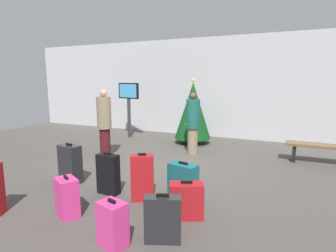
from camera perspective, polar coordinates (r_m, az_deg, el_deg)
ground_plane at (r=6.70m, az=-0.36°, el=-8.00°), size 16.00×16.00×0.00m
back_wall at (r=10.00m, az=9.02°, el=7.92°), size 16.00×0.20×3.52m
holiday_tree at (r=8.76m, az=5.23°, el=3.25°), size 1.16×1.16×2.09m
flight_info_kiosk at (r=9.77m, az=-8.25°, el=5.62°), size 0.94×0.33×1.94m
waiting_bench at (r=7.64m, az=29.94°, el=-4.24°), size 1.76×0.44×0.48m
traveller_0 at (r=7.46m, az=5.23°, el=0.78°), size 0.45×0.45×1.70m
traveller_1 at (r=7.29m, az=-13.20°, el=0.79°), size 0.44×0.44×1.80m
suitcase_0 at (r=4.17m, az=3.86°, el=-15.32°), size 0.55×0.44×0.57m
suitcase_1 at (r=3.59m, az=-11.55°, el=-19.54°), size 0.40×0.33×0.61m
suitcase_2 at (r=5.80m, az=-19.81°, el=-7.47°), size 0.50×0.33×0.80m
suitcase_3 at (r=4.46m, az=-20.39°, el=-13.83°), size 0.45×0.40×0.62m
suitcase_5 at (r=4.70m, az=-5.38°, el=-10.75°), size 0.44×0.37×0.82m
suitcase_6 at (r=3.60m, az=-1.11°, el=-18.94°), size 0.49×0.34×0.64m
suitcase_7 at (r=5.05m, az=-12.42°, el=-9.83°), size 0.41×0.19×0.76m
suitcase_8 at (r=4.94m, az=3.17°, el=-11.09°), size 0.56×0.37×0.60m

